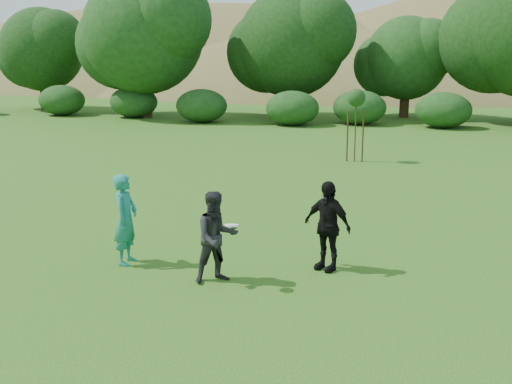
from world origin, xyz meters
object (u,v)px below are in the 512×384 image
player_black (327,226)px  sapling (356,100)px  player_teal (126,219)px  player_grey (216,237)px

player_black → sapling: sapling is taller
player_teal → sapling: bearing=-16.9°
player_teal → sapling: size_ratio=0.67×
player_teal → player_black: size_ratio=1.03×
player_teal → player_black: bearing=-83.7°
player_grey → sapling: size_ratio=0.62×
player_black → sapling: bearing=119.9°
player_teal → player_grey: size_ratio=1.07×
sapling → player_grey: bearing=-95.8°
player_teal → player_grey: (2.13, -0.57, -0.06)m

